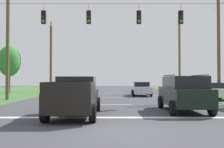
# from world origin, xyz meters

# --- Properties ---
(ground_plane) EXTENTS (120.00, 120.00, 0.00)m
(ground_plane) POSITION_xyz_m (0.00, 0.00, 0.00)
(ground_plane) COLOR #3D3D42
(stop_bar_stripe) EXTENTS (14.94, 0.45, 0.01)m
(stop_bar_stripe) POSITION_xyz_m (0.00, 3.18, 0.00)
(stop_bar_stripe) COLOR white
(stop_bar_stripe) RESTS_ON ground
(lane_dash_0) EXTENTS (2.50, 0.15, 0.01)m
(lane_dash_0) POSITION_xyz_m (0.00, 9.18, 0.00)
(lane_dash_0) COLOR white
(lane_dash_0) RESTS_ON ground
(lane_dash_1) EXTENTS (2.50, 0.15, 0.01)m
(lane_dash_1) POSITION_xyz_m (0.00, 16.38, 0.00)
(lane_dash_1) COLOR white
(lane_dash_1) RESTS_ON ground
(lane_dash_2) EXTENTS (2.50, 0.15, 0.01)m
(lane_dash_2) POSITION_xyz_m (0.00, 23.11, 0.00)
(lane_dash_2) COLOR white
(lane_dash_2) RESTS_ON ground
(lane_dash_3) EXTENTS (2.50, 0.15, 0.01)m
(lane_dash_3) POSITION_xyz_m (0.00, 28.77, 0.00)
(lane_dash_3) COLOR white
(lane_dash_3) RESTS_ON ground
(lane_dash_4) EXTENTS (2.50, 0.15, 0.01)m
(lane_dash_4) POSITION_xyz_m (0.00, 40.79, 0.00)
(lane_dash_4) COLOR white
(lane_dash_4) RESTS_ON ground
(overhead_signal_span) EXTENTS (18.00, 0.31, 7.97)m
(overhead_signal_span) POSITION_xyz_m (0.03, 9.33, 4.42)
(overhead_signal_span) COLOR brown
(overhead_signal_span) RESTS_ON ground
(pickup_truck) EXTENTS (2.29, 5.40, 1.95)m
(pickup_truck) POSITION_xyz_m (-2.00, 3.77, 0.97)
(pickup_truck) COLOR black
(pickup_truck) RESTS_ON ground
(suv_black) EXTENTS (2.26, 4.82, 2.05)m
(suv_black) POSITION_xyz_m (3.85, 5.37, 1.06)
(suv_black) COLOR black
(suv_black) RESTS_ON ground
(distant_car_crossing_white) EXTENTS (2.15, 4.36, 1.52)m
(distant_car_crossing_white) POSITION_xyz_m (9.17, 13.53, 0.79)
(distant_car_crossing_white) COLOR silver
(distant_car_crossing_white) RESTS_ON ground
(distant_car_oncoming) EXTENTS (2.12, 4.35, 1.52)m
(distant_car_oncoming) POSITION_xyz_m (3.03, 18.65, 0.79)
(distant_car_oncoming) COLOR silver
(distant_car_oncoming) RESTS_ON ground
(distant_car_far_parked) EXTENTS (2.03, 4.30, 1.52)m
(distant_car_far_parked) POSITION_xyz_m (11.49, 26.09, 0.79)
(distant_car_far_parked) COLOR silver
(distant_car_far_parked) RESTS_ON ground
(utility_pole_mid_right) EXTENTS (0.27, 1.81, 9.99)m
(utility_pole_mid_right) POSITION_xyz_m (9.16, 13.02, 5.04)
(utility_pole_mid_right) COLOR brown
(utility_pole_mid_right) RESTS_ON ground
(utility_pole_far_right) EXTENTS (0.29, 1.92, 11.50)m
(utility_pole_far_right) POSITION_xyz_m (9.30, 26.08, 5.56)
(utility_pole_far_right) COLOR brown
(utility_pole_far_right) RESTS_ON ground
(utility_pole_mid_left) EXTENTS (0.30, 1.82, 10.38)m
(utility_pole_mid_left) POSITION_xyz_m (-9.34, 13.07, 5.00)
(utility_pole_mid_left) COLOR brown
(utility_pole_mid_left) RESTS_ON ground
(utility_pole_far_left) EXTENTS (0.34, 1.86, 10.09)m
(utility_pole_far_left) POSITION_xyz_m (-8.85, 26.42, 4.82)
(utility_pole_far_left) COLOR brown
(utility_pole_far_left) RESTS_ON ground
(tree_roadside_right) EXTENTS (2.89, 2.89, 6.20)m
(tree_roadside_right) POSITION_xyz_m (-13.69, 23.89, 4.18)
(tree_roadside_right) COLOR brown
(tree_roadside_right) RESTS_ON ground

